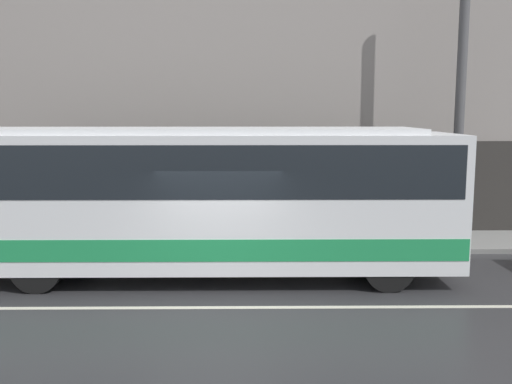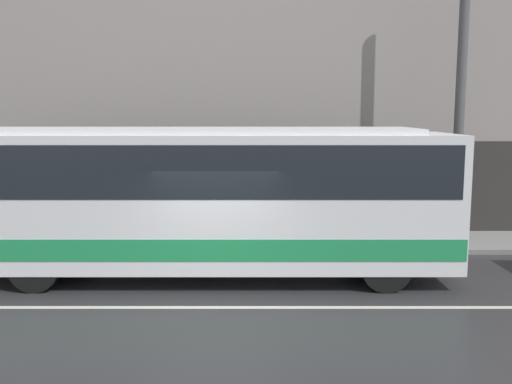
{
  "view_description": "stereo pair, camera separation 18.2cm",
  "coord_description": "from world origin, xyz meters",
  "views": [
    {
      "loc": [
        0.62,
        -10.31,
        3.65
      ],
      "look_at": [
        0.75,
        2.04,
        1.91
      ],
      "focal_mm": 40.0,
      "sensor_mm": 36.0,
      "label": 1
    },
    {
      "loc": [
        0.8,
        -10.31,
        3.65
      ],
      "look_at": [
        0.75,
        2.04,
        1.91
      ],
      "focal_mm": 40.0,
      "sensor_mm": 36.0,
      "label": 2
    }
  ],
  "objects": [
    {
      "name": "ground_plane",
      "position": [
        0.0,
        0.0,
        0.0
      ],
      "size": [
        60.0,
        60.0,
        0.0
      ],
      "primitive_type": "plane",
      "color": "#2D2D30"
    },
    {
      "name": "sidewalk",
      "position": [
        0.0,
        5.19,
        0.07
      ],
      "size": [
        60.0,
        2.39,
        0.13
      ],
      "color": "gray",
      "rests_on": "ground_plane"
    },
    {
      "name": "building_facade",
      "position": [
        0.0,
        6.53,
        5.97
      ],
      "size": [
        60.0,
        0.35,
        12.35
      ],
      "color": "gray",
      "rests_on": "ground_plane"
    },
    {
      "name": "lane_stripe",
      "position": [
        0.0,
        0.0,
        0.0
      ],
      "size": [
        54.0,
        0.14,
        0.01
      ],
      "color": "beige",
      "rests_on": "ground_plane"
    },
    {
      "name": "transit_bus",
      "position": [
        -0.52,
        2.04,
        1.86
      ],
      "size": [
        11.19,
        2.48,
        3.31
      ],
      "color": "white",
      "rests_on": "ground_plane"
    },
    {
      "name": "utility_pole_near",
      "position": [
        6.08,
        4.6,
        4.3
      ],
      "size": [
        0.25,
        0.25,
        8.33
      ],
      "color": "#4C4C4F",
      "rests_on": "sidewalk"
    },
    {
      "name": "pedestrian_waiting",
      "position": [
        -0.59,
        5.07,
        0.96
      ],
      "size": [
        0.36,
        0.36,
        1.76
      ],
      "color": "#333338",
      "rests_on": "sidewalk"
    }
  ]
}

